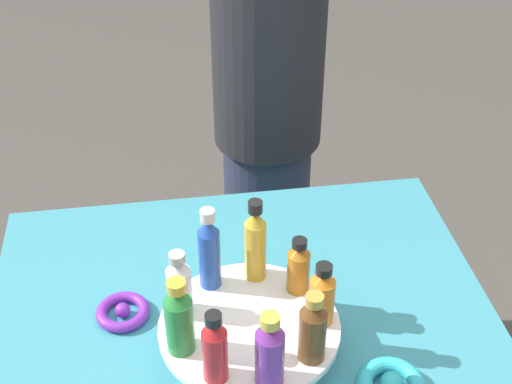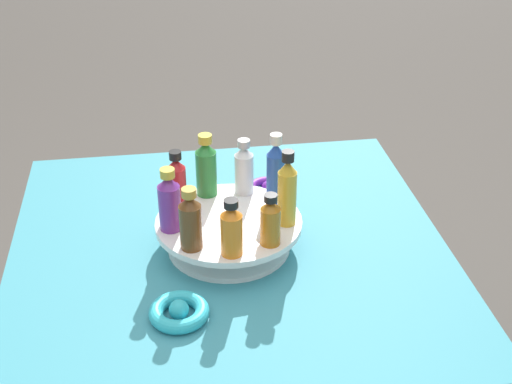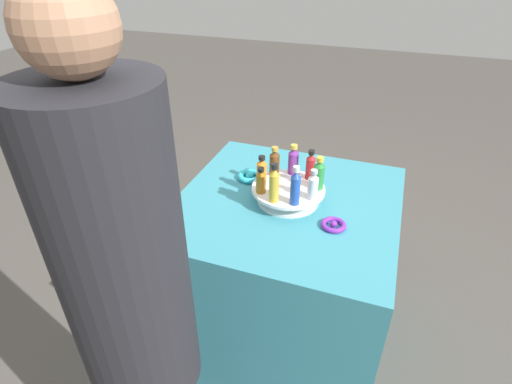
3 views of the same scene
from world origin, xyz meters
name	(u,v)px [view 2 (image 2 of 3)]	position (x,y,z in m)	size (l,w,h in m)	color
display_stand	(229,232)	(0.00, 0.00, 0.77)	(0.28, 0.28, 0.06)	white
bottle_brown	(190,221)	(0.08, -0.07, 0.85)	(0.04, 0.04, 0.12)	brown
bottle_orange	(232,229)	(0.11, -0.01, 0.84)	(0.04, 0.04, 0.11)	orange
bottle_amber	(270,221)	(0.09, 0.07, 0.84)	(0.04, 0.04, 0.10)	#AD6B19
bottle_gold	(287,191)	(0.02, 0.11, 0.86)	(0.04, 0.04, 0.15)	gold
bottle_blue	(276,172)	(-0.05, 0.10, 0.86)	(0.03, 0.03, 0.15)	#234CAD
bottle_clear	(244,169)	(-0.10, 0.04, 0.85)	(0.04, 0.04, 0.12)	silver
bottle_green	(206,167)	(-0.10, -0.03, 0.85)	(0.04, 0.04, 0.13)	#288438
bottle_red	(177,182)	(-0.06, -0.09, 0.85)	(0.04, 0.04, 0.12)	#B21E23
bottle_purple	(169,202)	(0.01, -0.11, 0.85)	(0.04, 0.04, 0.12)	#702D93
ribbon_bow_teal	(179,312)	(0.20, -0.11, 0.75)	(0.10, 0.10, 0.03)	#2DB7CC
ribbon_bow_purple	(267,188)	(-0.20, 0.11, 0.74)	(0.09, 0.09, 0.03)	purple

